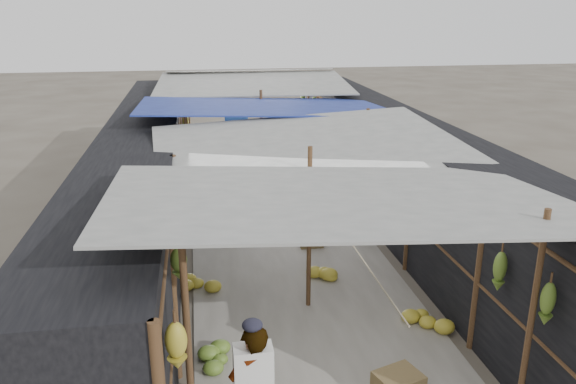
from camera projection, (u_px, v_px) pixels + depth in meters
aisle_slab at (276, 225)px, 12.19m from camera, size 3.60×16.00×0.02m
stall_left at (145, 181)px, 11.41m from camera, size 1.40×15.00×2.30m
stall_right at (398, 169)px, 12.26m from camera, size 1.40×15.00×2.30m
crate_mid at (311, 240)px, 11.11m from camera, size 0.45×0.36×0.27m
crate_back at (248, 162)px, 16.76m from camera, size 0.39×0.32×0.25m
black_basin at (312, 197)px, 13.81m from camera, size 0.58×0.58×0.17m
shopper_blue at (236, 202)px, 11.48m from camera, size 0.81×0.69×1.46m
vendor_seated at (305, 187)px, 13.25m from camera, size 0.50×0.70×0.98m
market_canopy at (274, 113)px, 11.77m from camera, size 5.62×15.20×2.77m
hanging_bananas at (272, 155)px, 11.51m from camera, size 3.95×13.92×0.82m
floor_bananas at (281, 212)px, 12.56m from camera, size 3.89×9.95×0.35m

